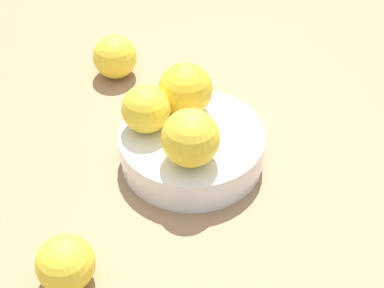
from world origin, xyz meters
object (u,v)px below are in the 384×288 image
at_px(orange_in_bowl_0, 146,109).
at_px(orange_loose_0, 66,263).
at_px(orange_in_bowl_2, 185,90).
at_px(fruit_bowl, 192,147).
at_px(orange_loose_1, 115,57).
at_px(orange_in_bowl_1, 188,138).

xyz_separation_m(orange_in_bowl_0, orange_loose_0, (0.20, -0.07, -0.05)).
bearing_deg(orange_in_bowl_0, orange_in_bowl_2, 126.33).
height_order(fruit_bowl, orange_loose_0, orange_loose_0).
height_order(orange_in_bowl_2, orange_loose_1, orange_in_bowl_2).
distance_m(fruit_bowl, orange_loose_1, 0.23).
distance_m(orange_in_bowl_0, orange_in_bowl_1, 0.08).
relative_size(orange_in_bowl_2, orange_loose_0, 1.14).
relative_size(orange_loose_0, orange_loose_1, 0.91).
distance_m(fruit_bowl, orange_in_bowl_0, 0.08).
relative_size(orange_in_bowl_1, orange_loose_0, 1.12).
relative_size(fruit_bowl, orange_in_bowl_2, 2.65).
bearing_deg(orange_loose_0, orange_in_bowl_1, 139.53).
relative_size(orange_in_bowl_0, orange_loose_1, 0.90).
bearing_deg(orange_in_bowl_2, orange_loose_0, -25.99).
xyz_separation_m(orange_in_bowl_2, orange_loose_1, (-0.14, -0.11, -0.05)).
height_order(fruit_bowl, orange_loose_1, orange_loose_1).
distance_m(orange_in_bowl_1, orange_loose_0, 0.19).
distance_m(orange_in_bowl_0, orange_in_bowl_2, 0.06).
bearing_deg(orange_in_bowl_2, orange_loose_1, -141.36).
bearing_deg(orange_in_bowl_0, orange_in_bowl_1, 44.02).
relative_size(orange_in_bowl_2, orange_loose_1, 1.03).
bearing_deg(orange_loose_0, orange_in_bowl_0, 161.52).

